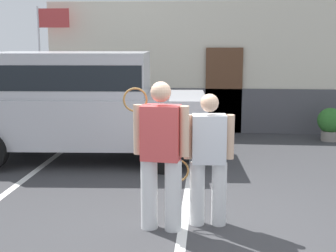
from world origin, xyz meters
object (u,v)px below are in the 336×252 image
Objects in this scene: tennis_player_woman at (208,158)px; flag_pole at (47,46)px; tennis_player_man at (161,154)px; potted_plant_by_porch at (330,123)px; parked_suv at (79,100)px.

tennis_player_woman is 7.01m from flag_pole.
tennis_player_man is 1.10× the size of tennis_player_woman.
tennis_player_man is 6.34m from potted_plant_by_porch.
flag_pole is at bearing -58.37° from tennis_player_woman.
tennis_player_man is at bearing -121.90° from potted_plant_by_porch.
flag_pole is (-6.74, 0.46, 1.71)m from potted_plant_by_porch.
flag_pole reaches higher than tennis_player_man.
tennis_player_woman is at bearing -154.10° from tennis_player_man.
tennis_player_man is (1.91, -3.27, -0.21)m from parked_suv.
flag_pole reaches higher than tennis_player_woman.
parked_suv is 5.70m from potted_plant_by_porch.
parked_suv reaches higher than potted_plant_by_porch.
tennis_player_woman is (2.47, -3.07, -0.30)m from parked_suv.
parked_suv is 2.62× the size of tennis_player_man.
parked_suv is at bearing -52.96° from tennis_player_man.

